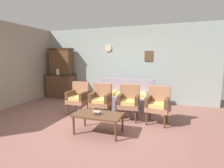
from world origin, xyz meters
TOP-DOWN VIEW (x-y plane):
  - ground_plane at (0.00, 0.00)m, footprint 7.68×7.68m
  - wall_back_with_decor at (0.00, 2.63)m, footprint 6.40×0.09m
  - side_cabinet at (-2.52, 2.25)m, footprint 1.16×0.55m
  - cabinet_upper_hutch at (-2.52, 2.33)m, footprint 0.99×0.38m
  - vase_on_cabinet at (-2.52, 2.08)m, footprint 0.14×0.14m
  - floral_couch at (0.31, 1.67)m, footprint 1.77×0.83m
  - armchair_near_couch_end at (-0.78, 0.65)m, footprint 0.53×0.50m
  - armchair_by_doorway at (-0.08, 0.62)m, footprint 0.55×0.52m
  - armchair_row_middle at (0.67, 0.68)m, footprint 0.56×0.53m
  - armchair_near_cabinet at (1.40, 0.65)m, footprint 0.57×0.54m
  - coffee_table at (0.26, -0.33)m, footprint 1.00×0.56m
  - book_stack_on_table at (0.25, -0.37)m, footprint 0.16×0.10m

SIDE VIEW (x-z plane):
  - ground_plane at x=0.00m, z-range 0.00..0.00m
  - floral_couch at x=0.31m, z-range -0.12..0.78m
  - coffee_table at x=0.26m, z-range 0.17..0.59m
  - book_stack_on_table at x=0.25m, z-range 0.42..0.50m
  - side_cabinet at x=-2.52m, z-range 0.00..0.93m
  - armchair_near_couch_end at x=-0.78m, z-range 0.05..0.95m
  - armchair_by_doorway at x=-0.08m, z-range 0.05..0.95m
  - armchair_row_middle at x=0.67m, z-range 0.05..0.95m
  - armchair_near_cabinet at x=1.40m, z-range 0.05..0.95m
  - vase_on_cabinet at x=-2.52m, z-range 0.93..1.17m
  - wall_back_with_decor at x=0.00m, z-range 0.00..2.70m
  - cabinet_upper_hutch at x=-2.52m, z-range 0.94..1.97m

